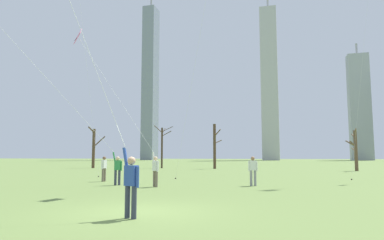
{
  "coord_description": "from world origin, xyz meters",
  "views": [
    {
      "loc": [
        4.11,
        -9.45,
        1.63
      ],
      "look_at": [
        0.0,
        6.0,
        3.33
      ],
      "focal_mm": 31.9,
      "sensor_mm": 36.0,
      "label": 1
    }
  ],
  "objects_px": {
    "bare_tree_far_right_edge": "(94,147)",
    "kite_flyer_foreground_right_pink": "(135,134)",
    "bystander_far_off_by_trees": "(253,169)",
    "kite_flyer_midfield_left_purple": "(98,146)",
    "bystander_watching_nearby": "(104,167)",
    "kite_flyer_far_back_teal": "(89,66)",
    "bare_tree_leftmost": "(355,149)",
    "bare_tree_left_of_center": "(162,145)",
    "bare_tree_rightmost": "(215,145)"
  },
  "relations": [
    {
      "from": "kite_flyer_midfield_left_purple",
      "to": "bare_tree_left_of_center",
      "type": "xyz_separation_m",
      "value": [
        -6.08,
        27.29,
        0.91
      ]
    },
    {
      "from": "kite_flyer_foreground_right_pink",
      "to": "bare_tree_left_of_center",
      "type": "xyz_separation_m",
      "value": [
        -8.02,
        26.7,
        0.21
      ]
    },
    {
      "from": "bystander_watching_nearby",
      "to": "bare_tree_rightmost",
      "type": "height_order",
      "value": "bare_tree_rightmost"
    },
    {
      "from": "kite_flyer_far_back_teal",
      "to": "kite_flyer_midfield_left_purple",
      "type": "bearing_deg",
      "value": 118.32
    },
    {
      "from": "kite_flyer_far_back_teal",
      "to": "bare_tree_rightmost",
      "type": "relative_size",
      "value": 3.3
    },
    {
      "from": "kite_flyer_foreground_right_pink",
      "to": "kite_flyer_midfield_left_purple",
      "type": "xyz_separation_m",
      "value": [
        -1.94,
        -0.59,
        -0.69
      ]
    },
    {
      "from": "kite_flyer_far_back_teal",
      "to": "bystander_far_off_by_trees",
      "type": "xyz_separation_m",
      "value": [
        3.72,
        10.77,
        -3.3
      ]
    },
    {
      "from": "bystander_far_off_by_trees",
      "to": "bare_tree_left_of_center",
      "type": "height_order",
      "value": "bare_tree_left_of_center"
    },
    {
      "from": "bystander_far_off_by_trees",
      "to": "kite_flyer_midfield_left_purple",
      "type": "bearing_deg",
      "value": -166.36
    },
    {
      "from": "bystander_far_off_by_trees",
      "to": "bare_tree_leftmost",
      "type": "bearing_deg",
      "value": 66.93
    },
    {
      "from": "bare_tree_leftmost",
      "to": "bare_tree_far_right_edge",
      "type": "relative_size",
      "value": 0.83
    },
    {
      "from": "bystander_far_off_by_trees",
      "to": "bare_tree_far_right_edge",
      "type": "distance_m",
      "value": 33.14
    },
    {
      "from": "kite_flyer_foreground_right_pink",
      "to": "bystander_watching_nearby",
      "type": "distance_m",
      "value": 4.37
    },
    {
      "from": "bystander_watching_nearby",
      "to": "bare_tree_far_right_edge",
      "type": "xyz_separation_m",
      "value": [
        -14.11,
        22.2,
        2.02
      ]
    },
    {
      "from": "kite_flyer_foreground_right_pink",
      "to": "bystander_watching_nearby",
      "type": "height_order",
      "value": "kite_flyer_foreground_right_pink"
    },
    {
      "from": "kite_flyer_far_back_teal",
      "to": "bare_tree_left_of_center",
      "type": "bearing_deg",
      "value": 106.67
    },
    {
      "from": "kite_flyer_midfield_left_purple",
      "to": "bare_tree_leftmost",
      "type": "xyz_separation_m",
      "value": [
        17.87,
        24.23,
        0.23
      ]
    },
    {
      "from": "kite_flyer_foreground_right_pink",
      "to": "bystander_watching_nearby",
      "type": "relative_size",
      "value": 6.44
    },
    {
      "from": "kite_flyer_far_back_teal",
      "to": "bare_tree_rightmost",
      "type": "distance_m",
      "value": 35.74
    },
    {
      "from": "kite_flyer_far_back_teal",
      "to": "bare_tree_leftmost",
      "type": "distance_m",
      "value": 35.53
    },
    {
      "from": "kite_flyer_far_back_teal",
      "to": "bare_tree_left_of_center",
      "type": "relative_size",
      "value": 3.25
    },
    {
      "from": "bare_tree_left_of_center",
      "to": "bare_tree_far_right_edge",
      "type": "relative_size",
      "value": 1.05
    },
    {
      "from": "bare_tree_rightmost",
      "to": "bare_tree_far_right_edge",
      "type": "xyz_separation_m",
      "value": [
        -16.75,
        -1.78,
        -0.13
      ]
    },
    {
      "from": "bystander_watching_nearby",
      "to": "bare_tree_leftmost",
      "type": "bearing_deg",
      "value": 48.21
    },
    {
      "from": "bystander_far_off_by_trees",
      "to": "bare_tree_far_right_edge",
      "type": "relative_size",
      "value": 0.28
    },
    {
      "from": "bare_tree_leftmost",
      "to": "kite_flyer_midfield_left_purple",
      "type": "bearing_deg",
      "value": -126.42
    },
    {
      "from": "kite_flyer_far_back_teal",
      "to": "kite_flyer_midfield_left_purple",
      "type": "relative_size",
      "value": 1.84
    },
    {
      "from": "kite_flyer_far_back_teal",
      "to": "kite_flyer_midfield_left_purple",
      "type": "height_order",
      "value": "kite_flyer_far_back_teal"
    },
    {
      "from": "bystander_watching_nearby",
      "to": "bare_tree_left_of_center",
      "type": "relative_size",
      "value": 0.27
    },
    {
      "from": "kite_flyer_foreground_right_pink",
      "to": "bare_tree_leftmost",
      "type": "distance_m",
      "value": 28.51
    },
    {
      "from": "kite_flyer_midfield_left_purple",
      "to": "bystander_watching_nearby",
      "type": "distance_m",
      "value": 3.37
    },
    {
      "from": "kite_flyer_far_back_teal",
      "to": "kite_flyer_foreground_right_pink",
      "type": "height_order",
      "value": "kite_flyer_far_back_teal"
    },
    {
      "from": "bare_tree_left_of_center",
      "to": "bare_tree_rightmost",
      "type": "xyz_separation_m",
      "value": [
        7.5,
        -0.45,
        -0.06
      ]
    },
    {
      "from": "bare_tree_rightmost",
      "to": "bare_tree_far_right_edge",
      "type": "bearing_deg",
      "value": -173.93
    },
    {
      "from": "bare_tree_rightmost",
      "to": "kite_flyer_foreground_right_pink",
      "type": "bearing_deg",
      "value": -88.87
    },
    {
      "from": "kite_flyer_midfield_left_purple",
      "to": "bare_tree_left_of_center",
      "type": "relative_size",
      "value": 1.76
    },
    {
      "from": "kite_flyer_foreground_right_pink",
      "to": "kite_flyer_midfield_left_purple",
      "type": "relative_size",
      "value": 0.99
    },
    {
      "from": "bystander_watching_nearby",
      "to": "bystander_far_off_by_trees",
      "type": "relative_size",
      "value": 1.0
    },
    {
      "from": "kite_flyer_foreground_right_pink",
      "to": "bare_tree_rightmost",
      "type": "xyz_separation_m",
      "value": [
        -0.52,
        26.25,
        0.15
      ]
    },
    {
      "from": "kite_flyer_far_back_teal",
      "to": "kite_flyer_foreground_right_pink",
      "type": "distance_m",
      "value": 9.81
    },
    {
      "from": "kite_flyer_foreground_right_pink",
      "to": "bare_tree_leftmost",
      "type": "height_order",
      "value": "kite_flyer_foreground_right_pink"
    },
    {
      "from": "kite_flyer_midfield_left_purple",
      "to": "kite_flyer_foreground_right_pink",
      "type": "bearing_deg",
      "value": 16.93
    },
    {
      "from": "bare_tree_far_right_edge",
      "to": "kite_flyer_foreground_right_pink",
      "type": "bearing_deg",
      "value": -54.8
    },
    {
      "from": "bare_tree_leftmost",
      "to": "bare_tree_left_of_center",
      "type": "bearing_deg",
      "value": 172.7
    },
    {
      "from": "bare_tree_left_of_center",
      "to": "bare_tree_leftmost",
      "type": "distance_m",
      "value": 24.16
    },
    {
      "from": "bare_tree_left_of_center",
      "to": "bare_tree_far_right_edge",
      "type": "xyz_separation_m",
      "value": [
        -9.25,
        -2.23,
        -0.19
      ]
    },
    {
      "from": "kite_flyer_foreground_right_pink",
      "to": "bare_tree_rightmost",
      "type": "distance_m",
      "value": 26.26
    },
    {
      "from": "kite_flyer_far_back_teal",
      "to": "bare_tree_rightmost",
      "type": "bearing_deg",
      "value": 95.28
    },
    {
      "from": "bystander_far_off_by_trees",
      "to": "bare_tree_far_right_edge",
      "type": "bearing_deg",
      "value": 135.9
    },
    {
      "from": "kite_flyer_far_back_teal",
      "to": "bare_tree_far_right_edge",
      "type": "height_order",
      "value": "kite_flyer_far_back_teal"
    }
  ]
}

